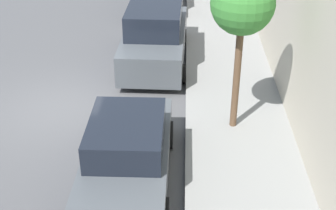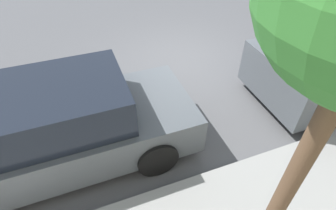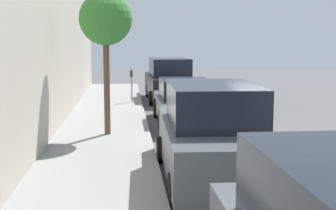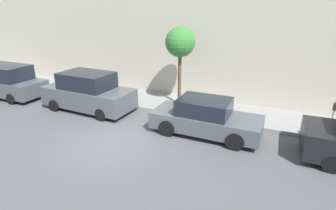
# 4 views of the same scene
# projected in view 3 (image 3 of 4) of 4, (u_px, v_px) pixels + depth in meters

# --- Properties ---
(ground_plane) EXTENTS (60.00, 60.00, 0.00)m
(ground_plane) POSITION_uv_depth(u_px,v_px,m) (277.00, 143.00, 13.04)
(ground_plane) COLOR #515154
(sidewalk) EXTENTS (2.74, 32.00, 0.15)m
(sidewalk) POSITION_uv_depth(u_px,v_px,m) (101.00, 144.00, 12.60)
(sidewalk) COLOR gray
(sidewalk) RESTS_ON ground_plane
(parked_suv_nearest) EXTENTS (2.10, 4.85, 1.98)m
(parked_suv_nearest) POSITION_uv_depth(u_px,v_px,m) (170.00, 81.00, 21.77)
(parked_suv_nearest) COLOR black
(parked_suv_nearest) RESTS_ON ground_plane
(parked_sedan_second) EXTENTS (1.92, 4.51, 1.54)m
(parked_sedan_second) POSITION_uv_depth(u_px,v_px,m) (184.00, 103.00, 15.84)
(parked_sedan_second) COLOR #4C5156
(parked_sedan_second) RESTS_ON ground_plane
(parked_suv_third) EXTENTS (2.08, 4.85, 1.98)m
(parked_suv_third) POSITION_uv_depth(u_px,v_px,m) (213.00, 135.00, 9.52)
(parked_suv_third) COLOR #4C5156
(parked_suv_third) RESTS_ON ground_plane
(parking_meter_near) EXTENTS (0.11, 0.15, 1.41)m
(parking_meter_near) POSITION_uv_depth(u_px,v_px,m) (131.00, 82.00, 20.32)
(parking_meter_near) COLOR #ADADB2
(parking_meter_near) RESTS_ON sidewalk
(street_tree) EXTENTS (1.50, 1.50, 4.04)m
(street_tree) POSITION_uv_depth(u_px,v_px,m) (106.00, 20.00, 13.06)
(street_tree) COLOR brown
(street_tree) RESTS_ON sidewalk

